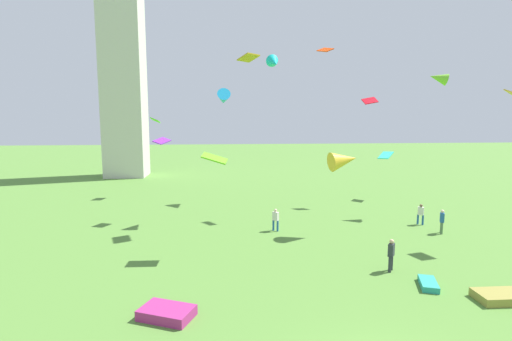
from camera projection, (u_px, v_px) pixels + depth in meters
The scene contains 18 objects.
person_0 at pixel (421, 213), 28.59m from camera, with size 0.47×0.42×1.57m.
person_1 at pixel (276, 218), 26.96m from camera, with size 0.47×0.46×1.60m.
person_2 at pixel (391, 253), 19.68m from camera, with size 0.48×0.51×1.71m.
person_3 at pixel (442, 220), 26.34m from camera, with size 0.42×0.50×1.68m.
kite_flying_0 at pixel (370, 101), 35.18m from camera, with size 1.43×0.87×0.78m.
kite_flying_1 at pixel (155, 120), 39.25m from camera, with size 0.92×1.36×0.62m.
kite_flying_2 at pixel (162, 141), 29.44m from camera, with size 1.40×1.46×0.56m.
kite_flying_3 at pixel (274, 62), 36.79m from camera, with size 1.46×2.16×1.73m.
kite_flying_4 at pixel (248, 58), 26.97m from camera, with size 1.61×1.79×0.43m.
kite_flying_5 at pixel (224, 99), 29.47m from camera, with size 1.08×1.78×1.56m.
kite_flying_6 at pixel (215, 158), 21.66m from camera, with size 1.56×1.14×0.68m.
kite_flying_7 at pixel (325, 50), 31.07m from camera, with size 1.28×1.38×0.62m.
kite_flying_8 at pixel (438, 78), 31.52m from camera, with size 1.77×1.38×1.28m.
kite_flying_9 at pixel (386, 155), 37.96m from camera, with size 1.84×1.85×0.70m.
kite_flying_10 at pixel (344, 160), 25.97m from camera, with size 2.21×1.62×1.57m.
kite_bundle_0 at pixel (500, 297), 16.51m from camera, with size 2.03×1.26×0.37m, color olive.
kite_bundle_1 at pixel (428, 284), 17.92m from camera, with size 1.56×0.73×0.28m, color teal.
kite_bundle_2 at pixel (167, 313), 15.08m from camera, with size 2.06×1.30×0.41m, color #A12971.
Camera 1 is at (-5.11, -9.57, 7.74)m, focal length 26.72 mm.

